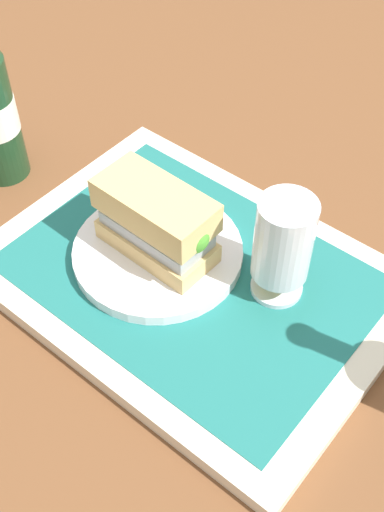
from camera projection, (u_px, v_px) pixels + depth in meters
ground_plane at (192, 285)px, 0.73m from camera, size 3.00×3.00×0.00m
tray at (192, 280)px, 0.73m from camera, size 0.44×0.32×0.02m
placemat at (192, 274)px, 0.72m from camera, size 0.38×0.27×0.00m
plate at (158, 252)px, 0.73m from camera, size 0.19×0.19×0.01m
sandwich at (158, 222)px, 0.69m from camera, size 0.13×0.07×0.08m
beer_glass at (283, 247)px, 0.65m from camera, size 0.06×0.06×0.12m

